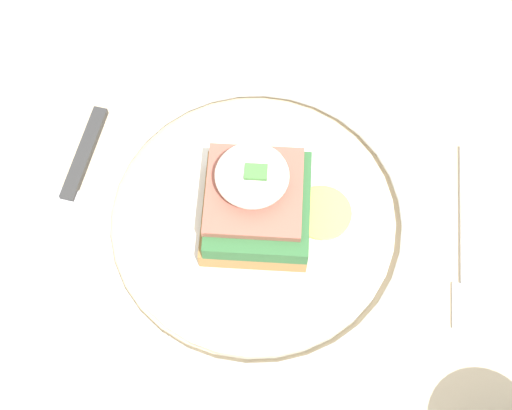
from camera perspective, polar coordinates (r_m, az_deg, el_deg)
name	(u,v)px	position (r m, az deg, el deg)	size (l,w,h in m)	color
ground_plane	(241,362)	(1.29, -1.25, -12.43)	(6.00, 6.00, 0.00)	gray
dining_table	(228,230)	(0.70, -2.23, -1.99)	(0.98, 0.74, 0.73)	#C6B28E
plate	(256,219)	(0.57, 0.00, -1.14)	(0.25, 0.25, 0.02)	silver
sandwich	(257,199)	(0.54, 0.06, 0.47)	(0.12, 0.09, 0.08)	#9E703D
fork	(466,244)	(0.59, 16.45, -3.01)	(0.02, 0.16, 0.00)	silver
knife	(69,194)	(0.60, -14.71, 0.85)	(0.05, 0.20, 0.01)	#2D2D2D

